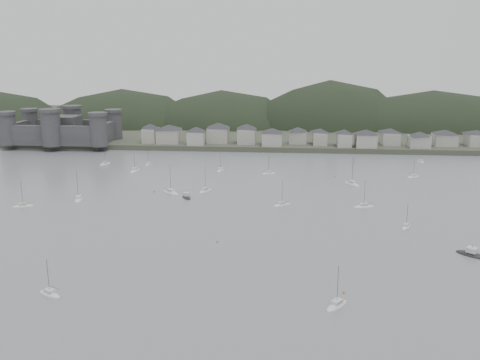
# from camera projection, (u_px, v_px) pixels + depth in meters

# --- Properties ---
(ground) EXTENTS (900.00, 900.00, 0.00)m
(ground) POSITION_uv_depth(u_px,v_px,m) (215.00, 267.00, 138.14)
(ground) COLOR slate
(ground) RESTS_ON ground
(far_shore_land) EXTENTS (900.00, 250.00, 3.00)m
(far_shore_land) POSITION_uv_depth(u_px,v_px,m) (264.00, 123.00, 423.49)
(far_shore_land) COLOR #383D2D
(far_shore_land) RESTS_ON ground
(forested_ridge) EXTENTS (851.55, 103.94, 102.57)m
(forested_ridge) POSITION_uv_depth(u_px,v_px,m) (269.00, 144.00, 401.26)
(forested_ridge) COLOR black
(forested_ridge) RESTS_ON ground
(castle) EXTENTS (66.00, 43.00, 20.00)m
(castle) POSITION_uv_depth(u_px,v_px,m) (63.00, 129.00, 320.19)
(castle) COLOR #38383B
(castle) RESTS_ON far_shore_land
(waterfront_town) EXTENTS (451.48, 28.46, 12.92)m
(waterfront_town) POSITION_uv_depth(u_px,v_px,m) (340.00, 136.00, 309.27)
(waterfront_town) COLOR gray
(waterfront_town) RESTS_ON far_shore_land
(moored_fleet) EXTENTS (215.78, 176.72, 13.24)m
(moored_fleet) POSITION_uv_depth(u_px,v_px,m) (211.00, 196.00, 206.85)
(moored_fleet) COLOR silver
(moored_fleet) RESTS_ON ground
(motor_launch_near) EXTENTS (8.96, 8.47, 4.15)m
(motor_launch_near) POSITION_uv_depth(u_px,v_px,m) (472.00, 255.00, 145.85)
(motor_launch_near) COLOR black
(motor_launch_near) RESTS_ON ground
(motor_launch_far) EXTENTS (5.73, 7.65, 3.75)m
(motor_launch_far) POSITION_uv_depth(u_px,v_px,m) (187.00, 197.00, 205.44)
(motor_launch_far) COLOR black
(motor_launch_far) RESTS_ON ground
(mooring_buoys) EXTENTS (127.79, 123.33, 0.70)m
(mooring_buoys) POSITION_uv_depth(u_px,v_px,m) (203.00, 217.00, 180.10)
(mooring_buoys) COLOR #B66C3C
(mooring_buoys) RESTS_ON ground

